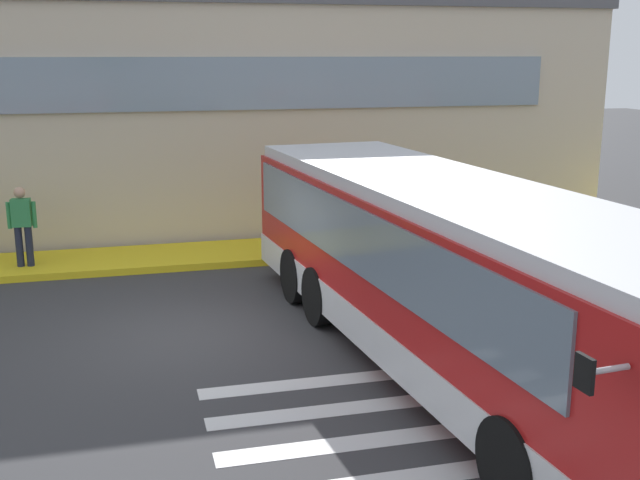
{
  "coord_description": "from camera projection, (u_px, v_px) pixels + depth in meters",
  "views": [
    {
      "loc": [
        -1.02,
        -12.23,
        4.49
      ],
      "look_at": [
        2.07,
        -0.19,
        1.5
      ],
      "focal_mm": 43.75,
      "sensor_mm": 36.0,
      "label": 1
    }
  ],
  "objects": [
    {
      "name": "terminal_building",
      "position": [
        130.0,
        107.0,
        22.92
      ],
      "size": [
        24.59,
        13.8,
        5.89
      ],
      "color": "beige",
      "rests_on": "ground"
    },
    {
      "name": "ground_plane",
      "position": [
        196.0,
        334.0,
        12.81
      ],
      "size": [
        80.0,
        90.0,
        0.02
      ],
      "primitive_type": "cube",
      "color": "#353538",
      "rests_on": "ground"
    },
    {
      "name": "safety_bollard_yellow",
      "position": [
        333.0,
        244.0,
        16.9
      ],
      "size": [
        0.18,
        0.18,
        0.9
      ],
      "primitive_type": "cylinder",
      "color": "yellow",
      "rests_on": "ground"
    },
    {
      "name": "bus_main_foreground",
      "position": [
        447.0,
        277.0,
        11.25
      ],
      "size": [
        3.55,
        11.53,
        2.7
      ],
      "color": "red",
      "rests_on": "ground"
    },
    {
      "name": "bay_paint_stripes",
      "position": [
        398.0,
        437.0,
        9.34
      ],
      "size": [
        4.4,
        3.96,
        0.01
      ],
      "color": "silver",
      "rests_on": "ground"
    },
    {
      "name": "boarding_curb",
      "position": [
        174.0,
        257.0,
        17.31
      ],
      "size": [
        26.79,
        2.0,
        0.15
      ],
      "primitive_type": "cube",
      "color": "yellow",
      "rests_on": "ground"
    },
    {
      "name": "passenger_at_curb_edge",
      "position": [
        22.0,
        221.0,
        16.09
      ],
      "size": [
        0.59,
        0.4,
        1.68
      ],
      "color": "#1E2338",
      "rests_on": "boarding_curb"
    }
  ]
}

